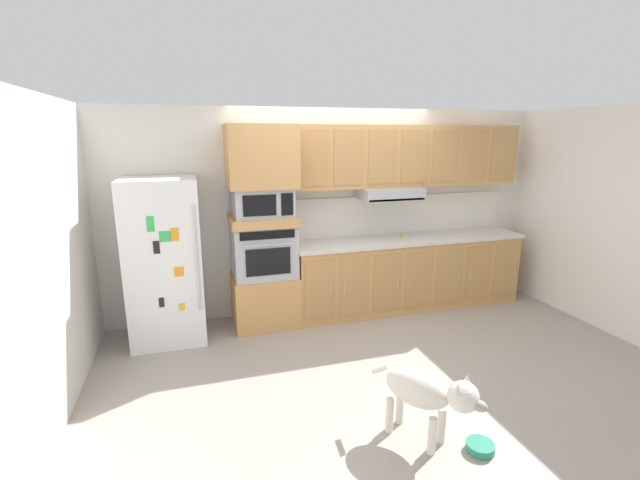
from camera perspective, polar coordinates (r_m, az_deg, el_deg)
name	(u,v)px	position (r m, az deg, el deg)	size (l,w,h in m)	color
ground_plane	(362,340)	(4.92, 5.54, -12.85)	(9.60, 9.60, 0.00)	#9E9389
back_kitchen_wall	(331,211)	(5.52, 1.48, 3.87)	(6.20, 0.12, 2.50)	silver
side_panel_left	(59,249)	(4.30, -31.01, -0.96)	(0.12, 7.10, 2.50)	silver
side_panel_right	(579,214)	(6.14, 30.86, 2.92)	(0.12, 7.10, 2.50)	white
refrigerator	(164,261)	(4.92, -19.71, -2.59)	(0.76, 0.73, 1.76)	white
oven_base_cabinet	(265,299)	(5.22, -7.19, -7.66)	(0.74, 0.62, 0.60)	tan
built_in_oven	(264,250)	(5.03, -7.39, -1.29)	(0.70, 0.62, 0.60)	#A8AAAF
appliance_mid_shelf	(263,220)	(4.96, -7.52, 2.62)	(0.74, 0.62, 0.10)	tan
microwave	(262,202)	(4.92, -7.59, 5.02)	(0.64, 0.54, 0.32)	#A8AAAF
appliance_upper_cabinet	(261,156)	(4.87, -7.78, 10.84)	(0.74, 0.62, 0.68)	tan
lower_cabinet_run	(407,273)	(5.75, 11.37, -4.32)	(2.97, 0.63, 0.88)	tan
countertop_slab	(409,239)	(5.63, 11.57, 0.15)	(3.01, 0.64, 0.04)	beige
backsplash_panel	(399,214)	(5.82, 10.36, 3.37)	(3.01, 0.02, 0.50)	silver
upper_cabinet_with_hood	(407,158)	(5.58, 11.31, 10.47)	(2.97, 0.48, 0.88)	tan
screwdriver	(402,235)	(5.68, 10.74, 0.67)	(0.16, 0.15, 0.03)	yellow
dog	(426,392)	(3.37, 13.74, -18.76)	(0.55, 0.79, 0.61)	beige
dog_food_bowl	(480,447)	(3.61, 20.24, -24.07)	(0.20, 0.20, 0.06)	#267F66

